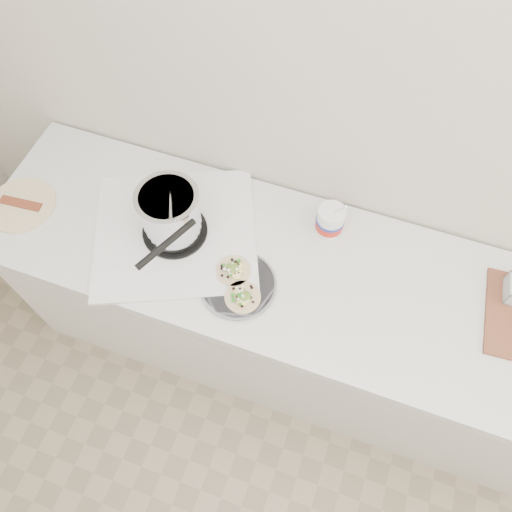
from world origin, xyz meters
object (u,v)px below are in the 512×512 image
(stove, at_px, (172,220))
(bacon_plate, at_px, (22,205))
(taco_plate, at_px, (238,284))
(tub, at_px, (331,220))

(stove, distance_m, bacon_plate, 0.61)
(stove, bearing_deg, bacon_plate, 164.15)
(stove, height_order, bacon_plate, stove)
(stove, relative_size, taco_plate, 2.80)
(taco_plate, relative_size, tub, 1.17)
(tub, distance_m, bacon_plate, 1.16)
(taco_plate, xyz_separation_m, bacon_plate, (-0.89, 0.04, -0.01))
(stove, relative_size, tub, 3.28)
(taco_plate, xyz_separation_m, tub, (0.23, 0.32, 0.05))
(tub, bearing_deg, bacon_plate, -165.83)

